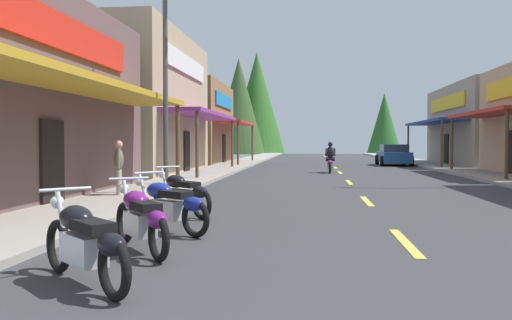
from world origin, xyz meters
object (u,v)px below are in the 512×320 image
(motorcycle_parked_left_0, at_px, (85,241))
(motorcycle_parked_left_3, at_px, (182,193))
(streetlamp_left, at_px, (177,56))
(motorcycle_parked_left_1, at_px, (141,218))
(motorcycle_parked_left_2, at_px, (167,205))
(parked_car_curbside, at_px, (394,155))
(streetlamp_right, at_px, (512,58))
(rider_cruising_lead, at_px, (330,160))
(pedestrian_browsing, at_px, (119,165))

(motorcycle_parked_left_0, relative_size, motorcycle_parked_left_3, 0.98)
(streetlamp_left, distance_m, motorcycle_parked_left_1, 8.61)
(motorcycle_parked_left_2, xyz_separation_m, motorcycle_parked_left_3, (-0.27, 2.14, 0.00))
(streetlamp_left, xyz_separation_m, parked_car_curbside, (9.30, 21.45, -3.34))
(streetlamp_right, distance_m, motorcycle_parked_left_2, 14.25)
(streetlamp_left, distance_m, rider_cruising_lead, 13.69)
(motorcycle_parked_left_0, height_order, rider_cruising_lead, rider_cruising_lead)
(motorcycle_parked_left_2, bearing_deg, streetlamp_left, -41.23)
(motorcycle_parked_left_1, distance_m, motorcycle_parked_left_3, 3.79)
(rider_cruising_lead, bearing_deg, parked_car_curbside, -23.13)
(motorcycle_parked_left_0, xyz_separation_m, parked_car_curbside, (7.92, 30.97, 0.20))
(streetlamp_left, height_order, pedestrian_browsing, streetlamp_left)
(streetlamp_right, distance_m, rider_cruising_lead, 10.82)
(motorcycle_parked_left_0, xyz_separation_m, motorcycle_parked_left_1, (0.04, 1.80, 0.00))
(pedestrian_browsing, bearing_deg, motorcycle_parked_left_2, 101.11)
(motorcycle_parked_left_1, xyz_separation_m, motorcycle_parked_left_2, (-0.06, 1.64, 0.00))
(streetlamp_left, height_order, motorcycle_parked_left_1, streetlamp_left)
(streetlamp_right, bearing_deg, motorcycle_parked_left_2, -132.34)
(streetlamp_right, bearing_deg, streetlamp_left, -159.09)
(motorcycle_parked_left_1, height_order, pedestrian_browsing, pedestrian_browsing)
(streetlamp_right, bearing_deg, pedestrian_browsing, -157.82)
(motorcycle_parked_left_2, bearing_deg, motorcycle_parked_left_0, 126.39)
(motorcycle_parked_left_1, relative_size, parked_car_curbside, 0.41)
(motorcycle_parked_left_3, bearing_deg, motorcycle_parked_left_0, 135.85)
(motorcycle_parked_left_3, bearing_deg, motorcycle_parked_left_2, 140.15)
(motorcycle_parked_left_3, relative_size, pedestrian_browsing, 1.02)
(streetlamp_left, bearing_deg, motorcycle_parked_left_0, -81.77)
(streetlamp_right, height_order, motorcycle_parked_left_1, streetlamp_right)
(motorcycle_parked_left_0, height_order, motorcycle_parked_left_2, same)
(motorcycle_parked_left_3, distance_m, rider_cruising_lead, 16.73)
(streetlamp_left, distance_m, motorcycle_parked_left_3, 5.41)
(motorcycle_parked_left_3, bearing_deg, streetlamp_left, -31.63)
(streetlamp_left, xyz_separation_m, motorcycle_parked_left_3, (1.09, -3.94, -3.53))
(rider_cruising_lead, bearing_deg, motorcycle_parked_left_1, 173.73)
(streetlamp_right, height_order, rider_cruising_lead, streetlamp_right)
(motorcycle_parked_left_3, relative_size, parked_car_curbside, 0.38)
(rider_cruising_lead, xyz_separation_m, pedestrian_browsing, (-6.21, -13.22, 0.27))
(motorcycle_parked_left_0, height_order, motorcycle_parked_left_3, same)
(motorcycle_parked_left_0, height_order, parked_car_curbside, parked_car_curbside)
(motorcycle_parked_left_1, distance_m, motorcycle_parked_left_2, 1.64)
(streetlamp_left, bearing_deg, parked_car_curbside, 66.57)
(motorcycle_parked_left_0, bearing_deg, streetlamp_left, -37.79)
(streetlamp_left, height_order, streetlamp_right, streetlamp_right)
(rider_cruising_lead, bearing_deg, motorcycle_parked_left_0, 174.39)
(motorcycle_parked_left_1, height_order, motorcycle_parked_left_3, same)
(motorcycle_parked_left_2, distance_m, pedestrian_browsing, 5.94)
(motorcycle_parked_left_2, relative_size, motorcycle_parked_left_3, 1.09)
(motorcycle_parked_left_2, height_order, parked_car_curbside, parked_car_curbside)
(rider_cruising_lead, relative_size, pedestrian_browsing, 1.33)
(motorcycle_parked_left_0, height_order, pedestrian_browsing, pedestrian_browsing)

